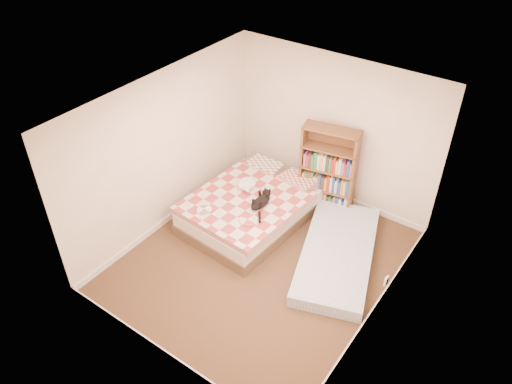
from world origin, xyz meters
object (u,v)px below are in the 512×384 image
Objects in this scene: bed at (253,207)px; white_dog at (247,184)px; bookshelf at (328,178)px; floor_mattress at (337,254)px; black_cat at (262,201)px.

white_dog is at bearing 157.69° from bed.
white_dog is (-0.94, -0.93, 0.03)m from bookshelf.
black_cat reaches higher than floor_mattress.
bookshelf is 1.24m from black_cat.
white_dog reaches higher than floor_mattress.
floor_mattress is 1.36m from black_cat.
black_cat reaches higher than white_dog.
bed is 3.04× the size of black_cat.
black_cat reaches higher than bed.
bed is 1.48× the size of bookshelf.
bed is at bearing -138.71° from bookshelf.
black_cat is (-0.50, -1.14, 0.03)m from bookshelf.
bed is 1.30m from bookshelf.
floor_mattress is at bearing -6.63° from black_cat.
floor_mattress is 1.78m from white_dog.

